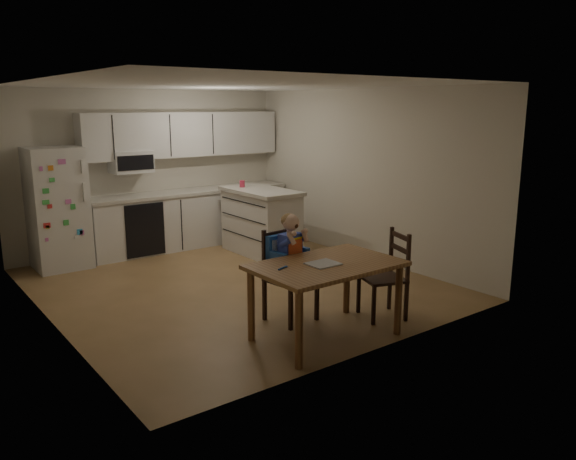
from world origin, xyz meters
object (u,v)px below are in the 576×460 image
(refrigerator, at_px, (58,208))
(dining_table, at_px, (326,273))
(kitchen_island, at_px, (261,221))
(chair_booster, at_px, (287,256))
(red_cup, at_px, (242,184))
(chair_side, at_px, (391,269))

(refrigerator, height_order, dining_table, refrigerator)
(kitchen_island, bearing_deg, chair_booster, -118.51)
(chair_booster, bearing_deg, red_cup, 58.71)
(dining_table, bearing_deg, refrigerator, 108.40)
(refrigerator, bearing_deg, chair_booster, -68.73)
(chair_booster, bearing_deg, chair_side, -40.07)
(refrigerator, xyz_separation_m, kitchen_island, (2.70, -1.07, -0.34))
(refrigerator, distance_m, chair_booster, 3.78)
(kitchen_island, relative_size, red_cup, 12.97)
(kitchen_island, distance_m, chair_booster, 2.80)
(kitchen_island, relative_size, dining_table, 0.96)
(dining_table, height_order, chair_booster, chair_booster)
(kitchen_island, relative_size, chair_booster, 1.17)
(refrigerator, bearing_deg, kitchen_island, -21.57)
(refrigerator, distance_m, dining_table, 4.37)
(red_cup, xyz_separation_m, chair_side, (-0.28, -3.41, -0.52))
(kitchen_island, height_order, dining_table, kitchen_island)
(red_cup, height_order, dining_table, red_cup)
(red_cup, bearing_deg, refrigerator, 164.70)
(dining_table, distance_m, chair_booster, 0.62)
(kitchen_island, height_order, red_cup, red_cup)
(red_cup, bearing_deg, chair_booster, -113.61)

